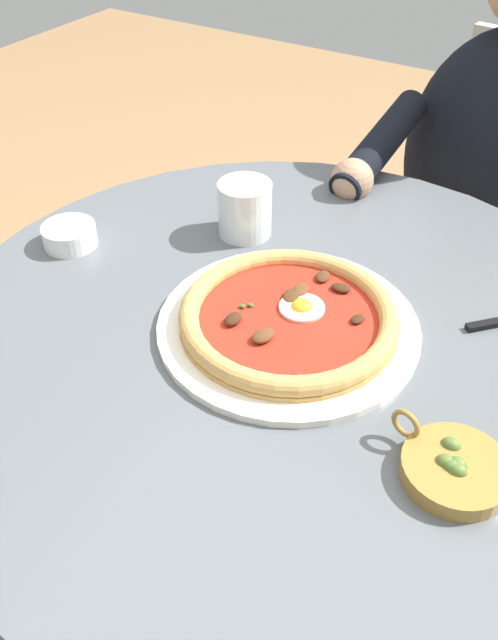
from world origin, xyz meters
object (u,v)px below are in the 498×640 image
diner_person (470,257)px  dining_table (282,441)px  water_glass (245,212)px  ramekin_capers (67,236)px  pizza_on_plate (290,321)px  olive_pan (453,468)px

diner_person → dining_table: bearing=83.2°
water_glass → ramekin_capers: 0.26m
ramekin_capers → diner_person: diner_person is taller
pizza_on_plate → diner_person: size_ratio=0.29×
dining_table → water_glass: 0.34m
dining_table → pizza_on_plate: bearing=141.2°
water_glass → olive_pan: 0.49m
ramekin_capers → diner_person: (-0.44, -0.65, -0.26)m
dining_table → diner_person: (-0.08, -0.65, -0.03)m
ramekin_capers → olive_pan: size_ratio=0.59×
pizza_on_plate → dining_table: bearing=-38.8°
ramekin_capers → olive_pan: 0.61m
pizza_on_plate → water_glass: (0.17, -0.16, 0.02)m
water_glass → ramekin_capers: size_ratio=1.05×
dining_table → pizza_on_plate: (-0.00, 0.00, 0.23)m
water_glass → ramekin_capers: (0.20, 0.16, -0.02)m
diner_person → olive_pan: bearing=102.4°
dining_table → olive_pan: 0.35m
pizza_on_plate → diner_person: bearing=-96.5°
water_glass → diner_person: size_ratio=0.07×
water_glass → pizza_on_plate: bearing=135.6°
pizza_on_plate → olive_pan: bearing=156.3°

